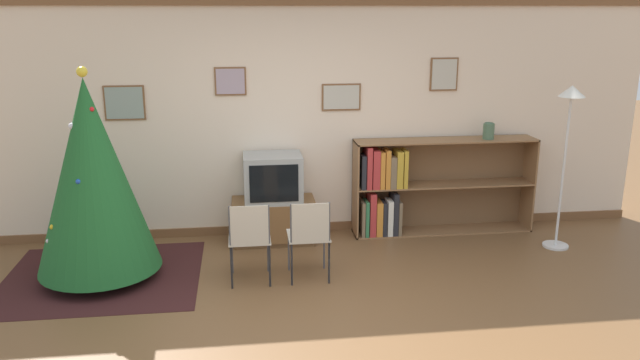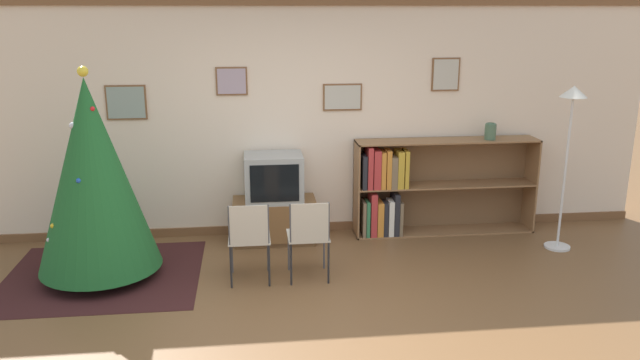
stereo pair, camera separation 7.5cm
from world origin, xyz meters
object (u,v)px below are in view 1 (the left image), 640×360
folding_chair_right (309,235)px  vase (489,131)px  folding_chair_left (250,237)px  bookshelf (410,188)px  television (273,178)px  standing_lamp (568,125)px  christmas_tree (93,177)px  tv_console (274,221)px

folding_chair_right → vase: (2.21, 1.16, 0.74)m
folding_chair_left → folding_chair_right: size_ratio=1.00×
folding_chair_right → vase: size_ratio=4.27×
folding_chair_right → bookshelf: bookshelf is taller
television → standing_lamp: bearing=-10.5°
christmas_tree → standing_lamp: christmas_tree is taller
television → bookshelf: bearing=3.0°
christmas_tree → vase: size_ratio=10.75×
tv_console → bookshelf: bookshelf is taller
folding_chair_left → vase: vase is taller
christmas_tree → folding_chair_left: bearing=-12.6°
folding_chair_left → vase: (2.78, 1.16, 0.74)m
tv_console → bookshelf: 1.63m
christmas_tree → television: (1.74, 0.79, -0.29)m
television → folding_chair_left: 1.18m
vase → television: bearing=-178.9°
christmas_tree → tv_console: christmas_tree is taller
folding_chair_left → folding_chair_right: (0.57, 0.00, 0.00)m
television → bookshelf: (1.60, 0.08, -0.20)m
folding_chair_left → bookshelf: size_ratio=0.39×
tv_console → folding_chair_left: size_ratio=1.14×
christmas_tree → standing_lamp: size_ratio=1.15×
folding_chair_right → standing_lamp: bearing=10.8°
christmas_tree → folding_chair_right: bearing=-9.2°
television → folding_chair_right: size_ratio=0.79×
television → folding_chair_left: (-0.28, -1.12, -0.28)m
folding_chair_left → bookshelf: (1.89, 1.20, 0.08)m
bookshelf → vase: 1.11m
tv_console → folding_chair_right: folding_chair_right is taller
television → standing_lamp: standing_lamp is taller
television → vase: bearing=1.1°
vase → standing_lamp: (0.62, -0.62, 0.17)m
christmas_tree → standing_lamp: (4.86, 0.21, 0.35)m
tv_console → vase: (2.49, 0.04, 0.97)m
christmas_tree → folding_chair_left: size_ratio=2.51×
folding_chair_right → tv_console: bearing=104.3°
television → bookshelf: bookshelf is taller
bookshelf → vase: (0.89, -0.04, 0.66)m
christmas_tree → standing_lamp: 4.87m
christmas_tree → vase: bearing=11.2°
christmas_tree → folding_chair_right: (2.03, -0.33, -0.56)m
tv_console → standing_lamp: bearing=-10.5°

